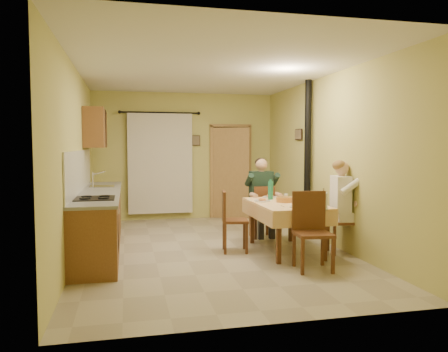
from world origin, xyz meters
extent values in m
cube|color=tan|center=(0.00, 0.00, 0.00)|extent=(4.00, 6.00, 0.01)
cube|color=#C5C065|center=(0.00, 3.00, 1.40)|extent=(4.00, 0.04, 2.80)
cube|color=#C5C065|center=(0.00, -3.00, 1.40)|extent=(4.00, 0.04, 2.80)
cube|color=#C5C065|center=(-2.00, 0.00, 1.40)|extent=(0.04, 6.00, 2.80)
cube|color=#C5C065|center=(2.00, 0.00, 1.40)|extent=(0.04, 6.00, 2.80)
cube|color=white|center=(0.00, 0.00, 2.80)|extent=(4.00, 6.00, 0.04)
cube|color=brown|center=(-1.70, 0.40, 0.44)|extent=(0.60, 3.60, 0.88)
cube|color=gray|center=(-1.70, 0.40, 0.90)|extent=(0.64, 3.64, 0.04)
cube|color=white|center=(-1.99, 0.40, 1.23)|extent=(0.02, 3.60, 0.66)
cube|color=silver|center=(-1.70, 1.20, 0.92)|extent=(0.42, 0.42, 0.03)
cube|color=black|center=(-1.70, -0.60, 0.93)|extent=(0.52, 0.56, 0.02)
cube|color=black|center=(-1.40, -0.60, 0.45)|extent=(0.01, 0.55, 0.55)
cube|color=brown|center=(-1.82, 1.70, 1.95)|extent=(0.35, 1.40, 0.70)
cylinder|color=black|center=(-0.55, 2.88, 2.35)|extent=(1.70, 0.04, 0.04)
cube|color=silver|center=(-0.55, 2.90, 1.25)|extent=(1.40, 0.06, 2.20)
cube|color=black|center=(1.05, 2.98, 1.03)|extent=(0.84, 0.03, 2.06)
cube|color=#A77C46|center=(0.60, 2.97, 1.03)|extent=(0.06, 0.06, 2.12)
cube|color=#A77C46|center=(1.50, 2.97, 1.03)|extent=(0.06, 0.06, 2.12)
cube|color=#A77C46|center=(1.05, 2.97, 2.09)|extent=(0.96, 0.06, 0.06)
cube|color=#A77C46|center=(1.03, 2.83, 1.02)|extent=(0.79, 0.31, 2.04)
cube|color=#EBB97A|center=(1.11, -0.40, 0.74)|extent=(0.95, 1.58, 0.04)
cube|color=#EBB97A|center=(1.11, -1.19, 0.63)|extent=(0.95, 0.02, 0.22)
cube|color=#EBB97A|center=(1.11, 0.38, 0.63)|extent=(0.95, 0.02, 0.22)
cube|color=#EBB97A|center=(0.64, -0.40, 0.63)|extent=(0.02, 1.57, 0.22)
cube|color=#EBB97A|center=(1.58, -0.41, 0.63)|extent=(0.02, 1.57, 0.22)
cylinder|color=white|center=(1.09, 0.27, 0.77)|extent=(0.25, 0.25, 0.02)
ellipsoid|color=#CC7233|center=(1.09, 0.27, 0.79)|extent=(0.12, 0.12, 0.05)
cylinder|color=white|center=(1.10, -1.03, 0.77)|extent=(0.25, 0.25, 0.02)
ellipsoid|color=#CC7233|center=(1.10, -1.03, 0.79)|extent=(0.12, 0.12, 0.05)
cylinder|color=white|center=(1.40, -0.78, 0.77)|extent=(0.25, 0.25, 0.02)
ellipsoid|color=#CC7233|center=(1.40, -0.78, 0.79)|extent=(0.12, 0.12, 0.05)
cylinder|color=white|center=(0.80, -0.20, 0.77)|extent=(0.25, 0.25, 0.02)
ellipsoid|color=#CC7233|center=(0.80, -0.20, 0.79)|extent=(0.12, 0.12, 0.05)
cylinder|color=#D18738|center=(1.11, -0.35, 0.80)|extent=(0.26, 0.26, 0.08)
cylinder|color=white|center=(1.11, -0.95, 0.77)|extent=(0.28, 0.28, 0.02)
cube|color=tan|center=(1.14, -0.93, 0.79)|extent=(0.05, 0.07, 0.03)
cube|color=tan|center=(1.12, -0.95, 0.79)|extent=(0.06, 0.05, 0.03)
cube|color=tan|center=(1.11, -0.95, 0.79)|extent=(0.06, 0.07, 0.03)
cube|color=tan|center=(1.13, -0.89, 0.79)|extent=(0.05, 0.06, 0.03)
cube|color=tan|center=(1.11, -0.96, 0.79)|extent=(0.07, 0.07, 0.03)
cube|color=tan|center=(1.11, -0.90, 0.79)|extent=(0.07, 0.06, 0.03)
cube|color=tan|center=(1.13, -0.94, 0.79)|extent=(0.06, 0.07, 0.03)
cylinder|color=silver|center=(1.25, -0.54, 0.81)|extent=(0.07, 0.07, 0.10)
cylinder|color=silver|center=(1.24, -0.08, 0.81)|extent=(0.07, 0.07, 0.10)
cylinder|color=white|center=(1.36, -1.20, 0.88)|extent=(0.11, 0.11, 0.22)
cylinder|color=silver|center=(1.36, -1.20, 0.91)|extent=(0.02, 0.02, 0.30)
cube|color=#572F17|center=(1.06, 0.66, 0.48)|extent=(0.38, 0.38, 0.04)
cube|color=#572F17|center=(1.06, 0.50, 0.71)|extent=(0.37, 0.04, 0.43)
cube|color=#572F17|center=(1.10, -1.45, 0.48)|extent=(0.51, 0.51, 0.04)
cube|color=#572F17|center=(1.13, -1.24, 0.76)|extent=(0.46, 0.09, 0.53)
cube|color=#572F17|center=(1.91, -0.71, 0.48)|extent=(0.45, 0.45, 0.04)
cube|color=#572F17|center=(2.08, -0.74, 0.72)|extent=(0.11, 0.39, 0.45)
cube|color=#572F17|center=(0.35, -0.25, 0.48)|extent=(0.44, 0.44, 0.04)
cube|color=#572F17|center=(0.17, -0.22, 0.72)|extent=(0.10, 0.39, 0.44)
cube|color=#192D23|center=(1.06, 0.56, 0.56)|extent=(0.36, 0.40, 0.16)
cube|color=#192D23|center=(1.06, 0.69, 0.91)|extent=(0.40, 0.22, 0.54)
sphere|color=tan|center=(1.06, 0.68, 1.30)|extent=(0.21, 0.21, 0.21)
ellipsoid|color=black|center=(1.06, 0.72, 1.34)|extent=(0.21, 0.21, 0.16)
cube|color=white|center=(2.01, -0.72, 0.56)|extent=(0.46, 0.42, 0.16)
cube|color=white|center=(1.88, -0.70, 0.91)|extent=(0.28, 0.43, 0.54)
sphere|color=tan|center=(1.89, -0.70, 1.30)|extent=(0.21, 0.21, 0.21)
ellipsoid|color=olive|center=(1.85, -0.70, 1.34)|extent=(0.21, 0.21, 0.16)
cylinder|color=black|center=(1.90, 0.60, 1.40)|extent=(0.12, 0.12, 2.80)
cylinder|color=black|center=(1.90, 0.60, 0.15)|extent=(0.24, 0.24, 0.30)
cube|color=black|center=(0.25, 2.97, 1.75)|extent=(0.19, 0.03, 0.23)
cube|color=brown|center=(1.97, 1.20, 1.85)|extent=(0.03, 0.31, 0.21)
camera|label=1|loc=(-1.28, -6.71, 1.64)|focal=35.00mm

